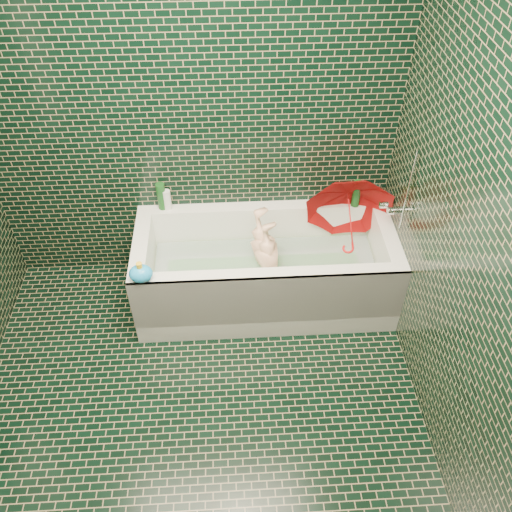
{
  "coord_description": "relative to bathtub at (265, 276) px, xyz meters",
  "views": [
    {
      "loc": [
        0.24,
        -1.56,
        2.85
      ],
      "look_at": [
        0.38,
        0.82,
        0.58
      ],
      "focal_mm": 38.0,
      "sensor_mm": 36.0,
      "label": 1
    }
  ],
  "objects": [
    {
      "name": "floor",
      "position": [
        -0.45,
        -1.01,
        -0.21
      ],
      "size": [
        2.8,
        2.8,
        0.0
      ],
      "primitive_type": "plane",
      "color": "black",
      "rests_on": "ground"
    },
    {
      "name": "wall_back",
      "position": [
        -0.45,
        0.39,
        1.04
      ],
      "size": [
        2.8,
        0.0,
        2.8
      ],
      "primitive_type": "plane",
      "rotation": [
        1.57,
        0.0,
        0.0
      ],
      "color": "black",
      "rests_on": "floor"
    },
    {
      "name": "wall_right",
      "position": [
        0.85,
        -1.01,
        1.04
      ],
      "size": [
        0.0,
        2.8,
        2.8
      ],
      "primitive_type": "plane",
      "rotation": [
        1.57,
        0.0,
        -1.57
      ],
      "color": "black",
      "rests_on": "floor"
    },
    {
      "name": "bathtub",
      "position": [
        0.0,
        0.0,
        0.0
      ],
      "size": [
        1.7,
        0.75,
        0.55
      ],
      "color": "white",
      "rests_on": "floor"
    },
    {
      "name": "bath_mat",
      "position": [
        0.0,
        0.02,
        -0.06
      ],
      "size": [
        1.35,
        0.47,
        0.01
      ],
      "primitive_type": "cube",
      "color": "green",
      "rests_on": "bathtub"
    },
    {
      "name": "water",
      "position": [
        0.0,
        0.02,
        0.09
      ],
      "size": [
        1.48,
        0.53,
        0.0
      ],
      "primitive_type": "cube",
      "color": "silver",
      "rests_on": "bathtub"
    },
    {
      "name": "faucet",
      "position": [
        0.81,
        0.01,
        0.56
      ],
      "size": [
        0.18,
        0.19,
        0.55
      ],
      "color": "silver",
      "rests_on": "wall_right"
    },
    {
      "name": "child",
      "position": [
        0.03,
        0.01,
        0.1
      ],
      "size": [
        0.88,
        0.47,
        0.28
      ],
      "primitive_type": "imported",
      "rotation": [
        -1.46,
        0.0,
        -1.37
      ],
      "color": "#F1B997",
      "rests_on": "bathtub"
    },
    {
      "name": "umbrella",
      "position": [
        0.56,
        0.1,
        0.38
      ],
      "size": [
        0.67,
        0.73,
        0.69
      ],
      "primitive_type": "imported",
      "rotation": [
        0.27,
        -0.11,
        -0.11
      ],
      "color": "red",
      "rests_on": "bathtub"
    },
    {
      "name": "soap_bottle_a",
      "position": [
        0.8,
        0.33,
        0.34
      ],
      "size": [
        0.13,
        0.13,
        0.27
      ],
      "primitive_type": "imported",
      "rotation": [
        0.0,
        0.0,
        -0.38
      ],
      "color": "white",
      "rests_on": "bathtub"
    },
    {
      "name": "soap_bottle_b",
      "position": [
        0.74,
        0.31,
        0.34
      ],
      "size": [
        0.09,
        0.09,
        0.19
      ],
      "primitive_type": "imported",
      "rotation": [
        0.0,
        0.0,
        -0.02
      ],
      "color": "#48217C",
      "rests_on": "bathtub"
    },
    {
      "name": "soap_bottle_c",
      "position": [
        0.76,
        0.31,
        0.34
      ],
      "size": [
        0.16,
        0.16,
        0.16
      ],
      "primitive_type": "imported",
      "rotation": [
        0.0,
        0.0,
        -0.42
      ],
      "color": "#144818",
      "rests_on": "bathtub"
    },
    {
      "name": "bottle_right_tall",
      "position": [
        0.63,
        0.31,
        0.44
      ],
      "size": [
        0.07,
        0.07,
        0.2
      ],
      "primitive_type": "cylinder",
      "rotation": [
        0.0,
        0.0,
        -0.43
      ],
      "color": "#144818",
      "rests_on": "bathtub"
    },
    {
      "name": "bottle_right_pump",
      "position": [
        0.77,
        0.3,
        0.42
      ],
      "size": [
        0.06,
        0.06,
        0.17
      ],
      "primitive_type": "cylinder",
      "rotation": [
        0.0,
        0.0,
        -0.2
      ],
      "color": "silver",
      "rests_on": "bathtub"
    },
    {
      "name": "bottle_left_tall",
      "position": [
        -0.68,
        0.36,
        0.44
      ],
      "size": [
        0.06,
        0.06,
        0.2
      ],
      "primitive_type": "cylinder",
      "rotation": [
        0.0,
        0.0,
        -0.04
      ],
      "color": "#144818",
      "rests_on": "bathtub"
    },
    {
      "name": "bottle_left_short",
      "position": [
        -0.64,
        0.35,
        0.41
      ],
      "size": [
        0.06,
        0.06,
        0.15
      ],
      "primitive_type": "cylinder",
      "rotation": [
        0.0,
        0.0,
        -0.17
      ],
      "color": "white",
      "rests_on": "bathtub"
    },
    {
      "name": "rubber_duck",
      "position": [
        0.67,
        0.35,
        0.39
      ],
      "size": [
        0.13,
        0.1,
        0.1
      ],
      "rotation": [
        0.0,
        0.0,
        0.25
      ],
      "color": "yellow",
      "rests_on": "bathtub"
    },
    {
      "name": "bath_toy",
      "position": [
        -0.75,
        -0.32,
        0.4
      ],
      "size": [
        0.15,
        0.13,
        0.14
      ],
      "rotation": [
        0.0,
        0.0,
        -0.1
      ],
      "color": "#1B97F4",
      "rests_on": "bathtub"
    }
  ]
}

